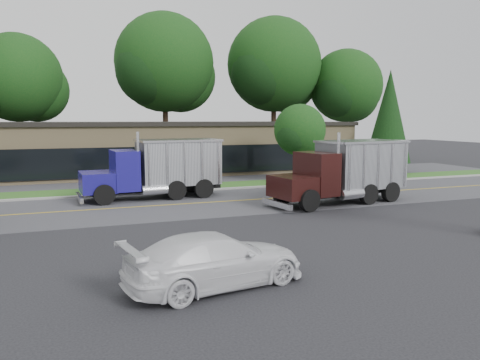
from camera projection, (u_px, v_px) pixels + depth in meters
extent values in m
plane|color=#303035|center=(241.00, 247.00, 16.72)|extent=(140.00, 140.00, 0.00)
cube|color=#535358|center=(184.00, 204.00, 25.11)|extent=(60.00, 8.00, 0.02)
cube|color=gold|center=(184.00, 204.00, 25.11)|extent=(60.00, 0.12, 0.01)
cube|color=#9E9E99|center=(168.00, 193.00, 29.02)|extent=(60.00, 0.30, 0.12)
cube|color=#2E6623|center=(163.00, 189.00, 30.69)|extent=(60.00, 3.40, 0.03)
cube|color=#535358|center=(150.00, 180.00, 35.35)|extent=(60.00, 7.00, 0.02)
cube|color=tan|center=(161.00, 148.00, 41.36)|extent=(32.00, 12.00, 4.00)
cylinder|color=#382619|center=(21.00, 143.00, 44.70)|extent=(0.56, 0.56, 4.53)
sphere|color=#103E13|center=(17.00, 78.00, 43.91)|extent=(8.28, 8.28, 8.28)
sphere|color=#103E13|center=(36.00, 90.00, 45.53)|extent=(6.21, 6.21, 6.21)
sphere|color=black|center=(1.00, 85.00, 42.84)|extent=(5.69, 5.69, 5.69)
cylinder|color=#382619|center=(166.00, 136.00, 49.39)|extent=(0.56, 0.56, 5.58)
sphere|color=#103E13|center=(164.00, 63.00, 48.41)|extent=(10.21, 10.21, 10.21)
sphere|color=#103E13|center=(180.00, 77.00, 50.42)|extent=(7.66, 7.66, 7.66)
sphere|color=black|center=(151.00, 70.00, 47.10)|extent=(7.02, 7.02, 7.02)
cylinder|color=#382619|center=(273.00, 135.00, 52.54)|extent=(0.56, 0.56, 5.66)
sphere|color=#103E13|center=(274.00, 65.00, 51.54)|extent=(10.34, 10.34, 10.34)
sphere|color=#103E13|center=(285.00, 78.00, 53.57)|extent=(7.76, 7.76, 7.76)
sphere|color=black|center=(264.00, 72.00, 50.22)|extent=(7.11, 7.11, 7.11)
cylinder|color=#382619|center=(344.00, 139.00, 53.47)|extent=(0.56, 0.56, 4.46)
sphere|color=#103E13|center=(346.00, 86.00, 52.69)|extent=(8.16, 8.16, 8.16)
sphere|color=#103E13|center=(352.00, 96.00, 54.29)|extent=(6.12, 6.12, 6.12)
sphere|color=black|center=(340.00, 92.00, 51.64)|extent=(5.61, 5.61, 5.61)
cylinder|color=#382619|center=(387.00, 166.00, 40.22)|extent=(0.44, 0.44, 1.00)
cone|color=black|center=(389.00, 116.00, 39.67)|extent=(3.82, 3.82, 7.82)
cylinder|color=#382619|center=(299.00, 168.00, 33.96)|extent=(0.56, 0.56, 2.03)
sphere|color=#103E13|center=(300.00, 130.00, 33.61)|extent=(3.72, 3.72, 3.72)
sphere|color=#103E13|center=(305.00, 136.00, 34.34)|extent=(2.79, 2.79, 2.79)
sphere|color=black|center=(295.00, 135.00, 33.13)|extent=(2.56, 2.56, 2.56)
cube|color=black|center=(157.00, 188.00, 27.03)|extent=(7.61, 1.56, 0.28)
cube|color=navy|center=(98.00, 182.00, 25.61)|extent=(1.97, 2.43, 1.10)
cube|color=navy|center=(125.00, 170.00, 26.14)|extent=(1.49, 2.49, 2.20)
cube|color=black|center=(114.00, 163.00, 25.85)|extent=(0.22, 2.10, 0.90)
cube|color=silver|center=(178.00, 162.00, 27.38)|extent=(4.69, 2.83, 2.50)
cube|color=silver|center=(178.00, 140.00, 27.21)|extent=(4.85, 2.99, 0.12)
cylinder|color=black|center=(98.00, 189.00, 26.79)|extent=(1.12, 0.43, 1.10)
cylinder|color=black|center=(104.00, 195.00, 24.71)|extent=(1.12, 0.43, 1.10)
cylinder|color=black|center=(178.00, 184.00, 28.74)|extent=(1.12, 0.43, 1.10)
cylinder|color=black|center=(190.00, 189.00, 26.66)|extent=(1.12, 0.43, 1.10)
cube|color=black|center=(342.00, 192.00, 25.51)|extent=(7.67, 2.25, 0.28)
cube|color=black|center=(293.00, 187.00, 23.82)|extent=(2.18, 2.57, 1.10)
cube|color=black|center=(316.00, 173.00, 24.47)|extent=(1.70, 2.59, 2.20)
cube|color=black|center=(308.00, 166.00, 24.14)|extent=(0.41, 2.08, 0.90)
cube|color=silver|center=(361.00, 165.00, 25.97)|extent=(4.90, 3.22, 2.50)
cube|color=silver|center=(362.00, 141.00, 25.81)|extent=(5.07, 3.39, 0.12)
cylinder|color=black|center=(283.00, 194.00, 24.96)|extent=(1.14, 0.53, 1.10)
cylinder|color=black|center=(309.00, 200.00, 22.98)|extent=(1.14, 0.53, 1.10)
cylinder|color=black|center=(350.00, 188.00, 27.31)|extent=(1.14, 0.53, 1.10)
cylinder|color=black|center=(380.00, 193.00, 25.33)|extent=(1.14, 0.53, 1.10)
imported|color=white|center=(216.00, 260.00, 12.72)|extent=(5.36, 2.99, 1.47)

